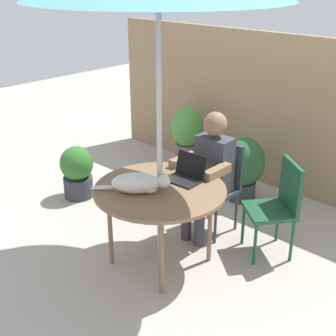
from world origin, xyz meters
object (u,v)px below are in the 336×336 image
at_px(patio_table, 160,194).
at_px(potted_plant_near_fence, 243,166).
at_px(potted_plant_by_chair, 187,136).
at_px(potted_plant_corner, 77,171).
at_px(cat, 139,183).
at_px(laptop, 187,172).
at_px(chair_occupied, 219,180).
at_px(chair_empty, 279,201).
at_px(person_seated, 209,169).

distance_m(patio_table, potted_plant_near_fence, 1.54).
bearing_deg(potted_plant_by_chair, potted_plant_corner, -107.68).
bearing_deg(cat, potted_plant_corner, 162.69).
bearing_deg(patio_table, laptop, 80.20).
height_order(patio_table, potted_plant_corner, patio_table).
bearing_deg(chair_occupied, potted_plant_corner, -161.34).
distance_m(laptop, potted_plant_by_chair, 1.86).
height_order(chair_empty, person_seated, person_seated).
relative_size(person_seated, potted_plant_corner, 2.03).
xyz_separation_m(chair_occupied, potted_plant_near_fence, (-0.16, 0.68, -0.12)).
bearing_deg(potted_plant_near_fence, patio_table, -83.94).
bearing_deg(patio_table, chair_occupied, 90.00).
relative_size(laptop, cat, 0.58).
distance_m(person_seated, laptop, 0.40).
relative_size(patio_table, potted_plant_corner, 1.84).
height_order(person_seated, potted_plant_corner, person_seated).
height_order(cat, potted_plant_by_chair, cat).
bearing_deg(laptop, person_seated, 97.51).
xyz_separation_m(laptop, potted_plant_near_fence, (-0.21, 1.22, -0.39)).
bearing_deg(laptop, patio_table, -99.80).
bearing_deg(cat, laptop, 75.71).
xyz_separation_m(patio_table, potted_plant_by_chair, (-1.14, 1.69, -0.20)).
relative_size(potted_plant_near_fence, potted_plant_corner, 1.21).
bearing_deg(potted_plant_corner, laptop, -0.20).
height_order(potted_plant_near_fence, potted_plant_corner, potted_plant_near_fence).
height_order(laptop, potted_plant_corner, laptop).
relative_size(person_seated, potted_plant_by_chair, 1.46).
height_order(cat, potted_plant_near_fence, cat).
xyz_separation_m(person_seated, potted_plant_by_chair, (-1.14, 1.01, -0.22)).
distance_m(cat, potted_plant_near_fence, 1.73).
height_order(patio_table, cat, cat).
bearing_deg(cat, chair_occupied, 86.11).
height_order(chair_occupied, potted_plant_corner, chair_occupied).
bearing_deg(person_seated, potted_plant_near_fence, 100.86).
distance_m(laptop, potted_plant_corner, 1.70).
height_order(patio_table, chair_occupied, chair_occupied).
bearing_deg(chair_empty, potted_plant_near_fence, 140.85).
xyz_separation_m(chair_occupied, potted_plant_corner, (-1.58, -0.53, -0.21)).
bearing_deg(chair_occupied, patio_table, -90.00).
distance_m(person_seated, potted_plant_near_fence, 0.90).
bearing_deg(chair_empty, laptop, -138.28).
bearing_deg(patio_table, potted_plant_corner, 169.35).
height_order(person_seated, cat, person_seated).
height_order(patio_table, person_seated, person_seated).
distance_m(chair_occupied, laptop, 0.61).
bearing_deg(person_seated, laptop, -82.49).
height_order(laptop, potted_plant_near_fence, laptop).
relative_size(patio_table, cat, 2.08).
bearing_deg(person_seated, chair_occupied, 90.00).
bearing_deg(potted_plant_corner, person_seated, 13.38).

